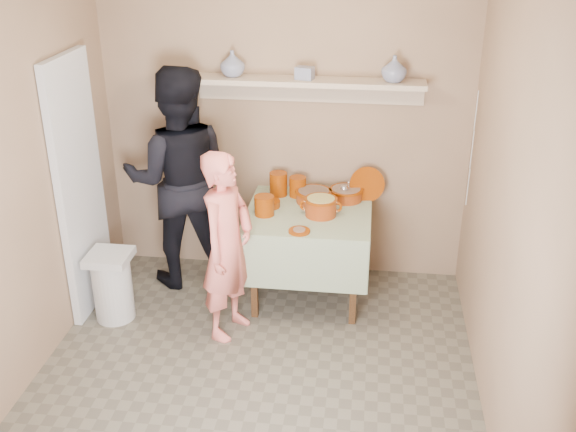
# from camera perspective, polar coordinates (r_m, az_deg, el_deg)

# --- Properties ---
(ground) EXTENTS (3.50, 3.50, 0.00)m
(ground) POSITION_cam_1_polar(r_m,az_deg,el_deg) (4.63, -3.11, -14.59)
(ground) COLOR #625B4D
(ground) RESTS_ON ground
(tile_panel) EXTENTS (0.06, 0.70, 2.00)m
(tile_panel) POSITION_cam_1_polar(r_m,az_deg,el_deg) (5.32, -17.20, 2.29)
(tile_panel) COLOR silver
(tile_panel) RESTS_ON ground
(plate_stack_a) EXTENTS (0.15, 0.15, 0.19)m
(plate_stack_a) POSITION_cam_1_polar(r_m,az_deg,el_deg) (5.53, -0.82, 2.73)
(plate_stack_a) COLOR #762B06
(plate_stack_a) RESTS_ON serving_table
(plate_stack_b) EXTENTS (0.14, 0.14, 0.17)m
(plate_stack_b) POSITION_cam_1_polar(r_m,az_deg,el_deg) (5.52, 0.82, 2.50)
(plate_stack_b) COLOR #762B06
(plate_stack_b) RESTS_ON serving_table
(bowl_stack) EXTENTS (0.15, 0.15, 0.15)m
(bowl_stack) POSITION_cam_1_polar(r_m,az_deg,el_deg) (5.18, -2.02, 0.89)
(bowl_stack) COLOR #762B06
(bowl_stack) RESTS_ON serving_table
(empty_bowl) EXTENTS (0.17, 0.17, 0.05)m
(empty_bowl) POSITION_cam_1_polar(r_m,az_deg,el_deg) (5.34, -1.61, 1.06)
(empty_bowl) COLOR #762B06
(empty_bowl) RESTS_ON serving_table
(propped_lid) EXTENTS (0.30, 0.16, 0.27)m
(propped_lid) POSITION_cam_1_polar(r_m,az_deg,el_deg) (5.50, 6.71, 2.68)
(propped_lid) COLOR #762B06
(propped_lid) RESTS_ON serving_table
(vase_right) EXTENTS (0.24, 0.24, 0.20)m
(vase_right) POSITION_cam_1_polar(r_m,az_deg,el_deg) (5.25, 8.98, 12.21)
(vase_right) COLOR navy
(vase_right) RESTS_ON wall_shelf
(vase_left) EXTENTS (0.27, 0.27, 0.20)m
(vase_left) POSITION_cam_1_polar(r_m,az_deg,el_deg) (5.38, -4.72, 12.74)
(vase_left) COLOR navy
(vase_left) RESTS_ON wall_shelf
(ceramic_box) EXTENTS (0.15, 0.13, 0.10)m
(ceramic_box) POSITION_cam_1_polar(r_m,az_deg,el_deg) (5.28, 1.42, 12.00)
(ceramic_box) COLOR navy
(ceramic_box) RESTS_ON wall_shelf
(person_cook) EXTENTS (0.50, 0.60, 1.43)m
(person_cook) POSITION_cam_1_polar(r_m,az_deg,el_deg) (4.86, -5.17, -2.55)
(person_cook) COLOR #F37369
(person_cook) RESTS_ON ground
(person_helper) EXTENTS (1.02, 0.87, 1.84)m
(person_helper) POSITION_cam_1_polar(r_m,az_deg,el_deg) (5.54, -9.23, 3.14)
(person_helper) COLOR black
(person_helper) RESTS_ON ground
(room_shell) EXTENTS (3.04, 3.54, 2.62)m
(room_shell) POSITION_cam_1_polar(r_m,az_deg,el_deg) (3.82, -3.66, 4.45)
(room_shell) COLOR #9C7B5F
(room_shell) RESTS_ON ground
(serving_table) EXTENTS (0.97, 0.97, 0.76)m
(serving_table) POSITION_cam_1_polar(r_m,az_deg,el_deg) (5.33, 1.78, -0.70)
(serving_table) COLOR #4C2D16
(serving_table) RESTS_ON ground
(cazuela_meat_a) EXTENTS (0.30, 0.30, 0.10)m
(cazuela_meat_a) POSITION_cam_1_polar(r_m,az_deg,el_deg) (5.42, 2.17, 1.79)
(cazuela_meat_a) COLOR maroon
(cazuela_meat_a) RESTS_ON serving_table
(cazuela_meat_b) EXTENTS (0.28, 0.28, 0.10)m
(cazuela_meat_b) POSITION_cam_1_polar(r_m,az_deg,el_deg) (5.47, 4.94, 1.94)
(cazuela_meat_b) COLOR maroon
(cazuela_meat_b) RESTS_ON serving_table
(ladle) EXTENTS (0.08, 0.26, 0.19)m
(ladle) POSITION_cam_1_polar(r_m,az_deg,el_deg) (5.42, 4.80, 2.31)
(ladle) COLOR silver
(ladle) RESTS_ON cazuela_meat_b
(cazuela_rice) EXTENTS (0.33, 0.25, 0.14)m
(cazuela_rice) POSITION_cam_1_polar(r_m,az_deg,el_deg) (5.17, 2.79, 0.92)
(cazuela_rice) COLOR maroon
(cazuela_rice) RESTS_ON serving_table
(front_plate) EXTENTS (0.16, 0.16, 0.03)m
(front_plate) POSITION_cam_1_polar(r_m,az_deg,el_deg) (4.93, 0.96, -1.26)
(front_plate) COLOR #762B06
(front_plate) RESTS_ON serving_table
(wall_shelf) EXTENTS (1.80, 0.25, 0.21)m
(wall_shelf) POSITION_cam_1_polar(r_m,az_deg,el_deg) (5.34, 1.78, 11.10)
(wall_shelf) COLOR #C3AA91
(wall_shelf) RESTS_ON room_shell
(trash_bin) EXTENTS (0.32, 0.32, 0.56)m
(trash_bin) POSITION_cam_1_polar(r_m,az_deg,el_deg) (5.37, -14.63, -5.71)
(trash_bin) COLOR silver
(trash_bin) RESTS_ON ground
(electrical_cord) EXTENTS (0.01, 0.05, 0.90)m
(electrical_cord) POSITION_cam_1_polar(r_m,az_deg,el_deg) (5.33, 15.31, 5.45)
(electrical_cord) COLOR silver
(electrical_cord) RESTS_ON wall_shelf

